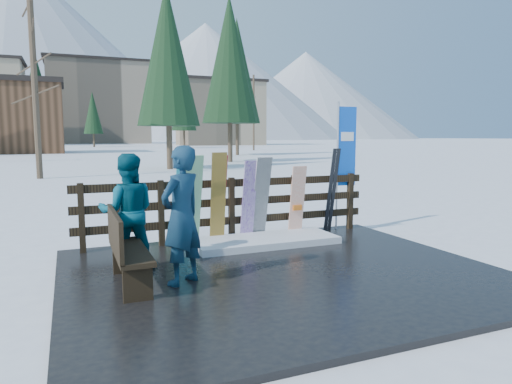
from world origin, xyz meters
name	(u,v)px	position (x,y,z in m)	size (l,w,h in m)	color
ground	(283,276)	(0.00, 0.00, 0.00)	(700.00, 700.00, 0.00)	white
deck	(283,274)	(0.00, 0.00, 0.04)	(6.00, 5.00, 0.08)	black
fence	(232,204)	(0.00, 2.20, 0.74)	(5.60, 0.10, 1.15)	black
snow_patch	(265,241)	(0.41, 1.60, 0.14)	(2.57, 1.00, 0.12)	white
bench	(124,247)	(-2.16, 0.17, 0.60)	(0.41, 1.50, 0.97)	black
snowboard_0	(183,207)	(-0.96, 1.98, 0.77)	(0.27, 0.03, 1.39)	#2BB2CA
snowboard_1	(193,201)	(-0.79, 1.98, 0.88)	(0.30, 0.03, 1.65)	white
snowboard_2	(218,198)	(-0.33, 1.98, 0.90)	(0.27, 0.03, 1.64)	yellow
snowboard_3	(249,201)	(0.26, 1.98, 0.82)	(0.25, 0.03, 1.50)	silver
snowboard_4	(261,198)	(0.50, 1.98, 0.85)	(0.30, 0.03, 1.57)	black
snowboard_5	(297,201)	(1.25, 1.98, 0.76)	(0.29, 0.03, 1.36)	white
ski_pair_a	(221,199)	(-0.25, 2.05, 0.87)	(0.16, 0.32, 1.58)	red
ski_pair_b	(332,190)	(2.06, 2.05, 0.92)	(0.17, 0.33, 1.67)	black
rental_flag	(345,151)	(2.47, 2.25, 1.69)	(0.45, 0.04, 2.60)	silver
person_front	(182,215)	(-1.45, 0.02, 0.98)	(0.65, 0.43, 1.79)	navy
person_back	(128,212)	(-2.01, 0.98, 0.91)	(0.81, 0.63, 1.67)	#084D60
resort_buildings	(81,104)	(1.03, 115.41, 9.81)	(73.00, 87.60, 22.60)	tan
trees	(127,101)	(3.83, 49.13, 5.95)	(42.22, 68.90, 13.43)	#382B1E
mountains	(50,62)	(-10.50, 328.41, 50.20)	(520.00, 260.00, 120.00)	white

